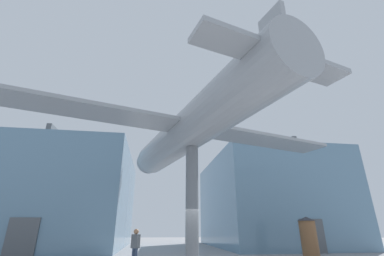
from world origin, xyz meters
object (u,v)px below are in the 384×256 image
Objects in this scene: support_pylon_central at (192,204)px; visitor_person at (135,245)px; suspended_airplane at (190,130)px; info_kiosk at (309,237)px.

visitor_person is at bearing 153.61° from support_pylon_central.
suspended_airplane is 10.75× the size of visitor_person.
suspended_airplane is at bearing 21.64° from visitor_person.
info_kiosk is at bearing 1.68° from suspended_airplane.
visitor_person is at bearing 141.35° from suspended_airplane.
info_kiosk is at bearing 51.97° from visitor_person.
info_kiosk is at bearing 20.15° from support_pylon_central.
suspended_airplane reaches higher than visitor_person.
info_kiosk is (9.83, 1.41, 0.25)m from visitor_person.
visitor_person is at bearing -171.82° from info_kiosk.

